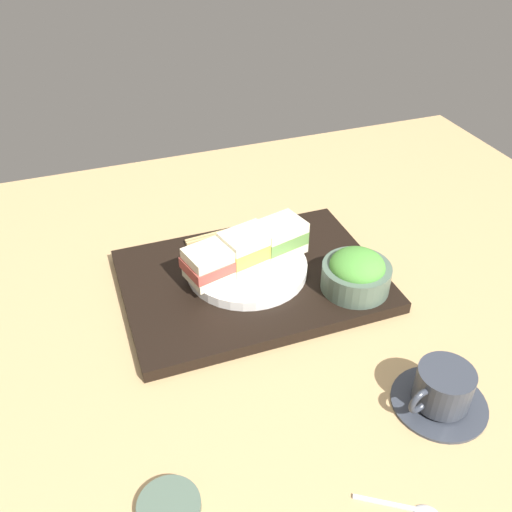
{
  "coord_description": "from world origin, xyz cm",
  "views": [
    {
      "loc": [
        24.89,
        66.98,
        57.75
      ],
      "look_at": [
        0.48,
        -0.43,
        5.0
      ],
      "focal_mm": 39.02,
      "sensor_mm": 36.0,
      "label": 1
    }
  ],
  "objects_px": {
    "sandwich_far": "(211,263)",
    "chopsticks_pair": "(235,230)",
    "salad_bowl": "(356,273)",
    "sandwich_plate": "(247,267)",
    "sandwich_near": "(280,237)",
    "sandwich_middle": "(247,249)",
    "coffee_cup": "(442,391)",
    "small_sauce_dish": "(169,507)",
    "teaspoon": "(415,509)"
  },
  "relations": [
    {
      "from": "sandwich_plate",
      "to": "salad_bowl",
      "type": "relative_size",
      "value": 1.82
    },
    {
      "from": "sandwich_near",
      "to": "sandwich_plate",
      "type": "bearing_deg",
      "value": 12.36
    },
    {
      "from": "sandwich_far",
      "to": "coffee_cup",
      "type": "distance_m",
      "value": 0.38
    },
    {
      "from": "sandwich_plate",
      "to": "teaspoon",
      "type": "xyz_separation_m",
      "value": [
        -0.04,
        0.44,
        -0.02
      ]
    },
    {
      "from": "chopsticks_pair",
      "to": "teaspoon",
      "type": "height_order",
      "value": "chopsticks_pair"
    },
    {
      "from": "sandwich_middle",
      "to": "coffee_cup",
      "type": "relative_size",
      "value": 0.72
    },
    {
      "from": "sandwich_middle",
      "to": "salad_bowl",
      "type": "height_order",
      "value": "sandwich_middle"
    },
    {
      "from": "small_sauce_dish",
      "to": "sandwich_middle",
      "type": "bearing_deg",
      "value": -121.25
    },
    {
      "from": "sandwich_far",
      "to": "small_sauce_dish",
      "type": "bearing_deg",
      "value": 66.11
    },
    {
      "from": "small_sauce_dish",
      "to": "teaspoon",
      "type": "height_order",
      "value": "small_sauce_dish"
    },
    {
      "from": "sandwich_near",
      "to": "coffee_cup",
      "type": "height_order",
      "value": "sandwich_near"
    },
    {
      "from": "sandwich_far",
      "to": "teaspoon",
      "type": "relative_size",
      "value": 1.07
    },
    {
      "from": "sandwich_middle",
      "to": "salad_bowl",
      "type": "distance_m",
      "value": 0.18
    },
    {
      "from": "sandwich_near",
      "to": "chopsticks_pair",
      "type": "xyz_separation_m",
      "value": [
        0.05,
        -0.1,
        -0.04
      ]
    },
    {
      "from": "small_sauce_dish",
      "to": "sandwich_far",
      "type": "bearing_deg",
      "value": -113.89
    },
    {
      "from": "chopsticks_pair",
      "to": "small_sauce_dish",
      "type": "height_order",
      "value": "chopsticks_pair"
    },
    {
      "from": "coffee_cup",
      "to": "small_sauce_dish",
      "type": "height_order",
      "value": "coffee_cup"
    },
    {
      "from": "sandwich_near",
      "to": "sandwich_middle",
      "type": "bearing_deg",
      "value": 12.36
    },
    {
      "from": "sandwich_near",
      "to": "sandwich_far",
      "type": "height_order",
      "value": "sandwich_near"
    },
    {
      "from": "small_sauce_dish",
      "to": "coffee_cup",
      "type": "bearing_deg",
      "value": -176.61
    },
    {
      "from": "sandwich_near",
      "to": "salad_bowl",
      "type": "xyz_separation_m",
      "value": [
        -0.08,
        0.11,
        -0.01
      ]
    },
    {
      "from": "sandwich_middle",
      "to": "sandwich_far",
      "type": "height_order",
      "value": "sandwich_middle"
    },
    {
      "from": "sandwich_far",
      "to": "salad_bowl",
      "type": "xyz_separation_m",
      "value": [
        -0.21,
        0.08,
        -0.01
      ]
    },
    {
      "from": "sandwich_plate",
      "to": "salad_bowl",
      "type": "xyz_separation_m",
      "value": [
        -0.15,
        0.1,
        0.02
      ]
    },
    {
      "from": "sandwich_plate",
      "to": "teaspoon",
      "type": "bearing_deg",
      "value": 95.23
    },
    {
      "from": "salad_bowl",
      "to": "small_sauce_dish",
      "type": "relative_size",
      "value": 1.54
    },
    {
      "from": "coffee_cup",
      "to": "teaspoon",
      "type": "xyz_separation_m",
      "value": [
        0.11,
        0.11,
        -0.02
      ]
    },
    {
      "from": "salad_bowl",
      "to": "teaspoon",
      "type": "relative_size",
      "value": 1.23
    },
    {
      "from": "sandwich_far",
      "to": "chopsticks_pair",
      "type": "distance_m",
      "value": 0.16
    },
    {
      "from": "chopsticks_pair",
      "to": "sandwich_far",
      "type": "bearing_deg",
      "value": 58.56
    },
    {
      "from": "sandwich_middle",
      "to": "sandwich_near",
      "type": "bearing_deg",
      "value": -167.64
    },
    {
      "from": "sandwich_plate",
      "to": "sandwich_far",
      "type": "bearing_deg",
      "value": 12.36
    },
    {
      "from": "chopsticks_pair",
      "to": "sandwich_near",
      "type": "bearing_deg",
      "value": 113.72
    },
    {
      "from": "sandwich_near",
      "to": "sandwich_far",
      "type": "bearing_deg",
      "value": 12.36
    },
    {
      "from": "small_sauce_dish",
      "to": "sandwich_plate",
      "type": "bearing_deg",
      "value": -121.25
    },
    {
      "from": "sandwich_middle",
      "to": "coffee_cup",
      "type": "distance_m",
      "value": 0.36
    },
    {
      "from": "sandwich_near",
      "to": "teaspoon",
      "type": "relative_size",
      "value": 1.01
    },
    {
      "from": "sandwich_plate",
      "to": "sandwich_middle",
      "type": "distance_m",
      "value": 0.04
    },
    {
      "from": "salad_bowl",
      "to": "coffee_cup",
      "type": "distance_m",
      "value": 0.23
    },
    {
      "from": "sandwich_plate",
      "to": "chopsticks_pair",
      "type": "height_order",
      "value": "sandwich_plate"
    },
    {
      "from": "sandwich_middle",
      "to": "teaspoon",
      "type": "height_order",
      "value": "sandwich_middle"
    },
    {
      "from": "sandwich_plate",
      "to": "small_sauce_dish",
      "type": "xyz_separation_m",
      "value": [
        0.21,
        0.34,
        -0.02
      ]
    },
    {
      "from": "coffee_cup",
      "to": "salad_bowl",
      "type": "bearing_deg",
      "value": -89.31
    },
    {
      "from": "sandwich_far",
      "to": "salad_bowl",
      "type": "height_order",
      "value": "sandwich_far"
    },
    {
      "from": "sandwich_plate",
      "to": "sandwich_far",
      "type": "distance_m",
      "value": 0.07
    },
    {
      "from": "salad_bowl",
      "to": "chopsticks_pair",
      "type": "xyz_separation_m",
      "value": [
        0.13,
        -0.21,
        -0.03
      ]
    },
    {
      "from": "chopsticks_pair",
      "to": "teaspoon",
      "type": "relative_size",
      "value": 2.19
    },
    {
      "from": "sandwich_far",
      "to": "coffee_cup",
      "type": "relative_size",
      "value": 0.76
    },
    {
      "from": "sandwich_far",
      "to": "chopsticks_pair",
      "type": "xyz_separation_m",
      "value": [
        -0.08,
        -0.13,
        -0.04
      ]
    },
    {
      "from": "salad_bowl",
      "to": "coffee_cup",
      "type": "height_order",
      "value": "salad_bowl"
    }
  ]
}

